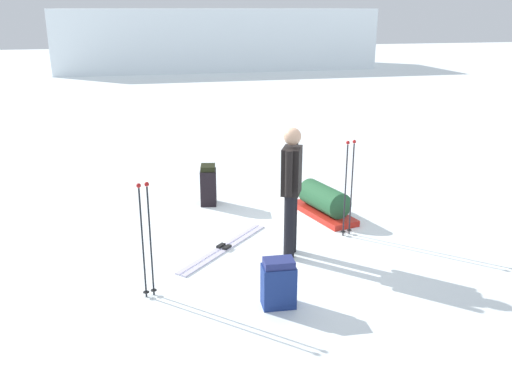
# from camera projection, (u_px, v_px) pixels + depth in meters

# --- Properties ---
(ground_plane) EXTENTS (80.00, 80.00, 0.00)m
(ground_plane) POSITION_uv_depth(u_px,v_px,m) (256.00, 239.00, 7.75)
(ground_plane) COLOR white
(distant_snow_ridge) EXTENTS (16.30, 5.10, 3.05)m
(distant_snow_ridge) POSITION_uv_depth(u_px,v_px,m) (215.00, 39.00, 29.28)
(distant_snow_ridge) COLOR white
(distant_snow_ridge) RESTS_ON ground_plane
(skier_standing) EXTENTS (0.34, 0.52, 1.70)m
(skier_standing) POSITION_uv_depth(u_px,v_px,m) (291.00, 185.00, 6.97)
(skier_standing) COLOR black
(skier_standing) RESTS_ON ground_plane
(ski_pair_near) EXTENTS (1.43, 1.46, 0.05)m
(ski_pair_near) POSITION_uv_depth(u_px,v_px,m) (224.00, 248.00, 7.43)
(ski_pair_near) COLOR silver
(ski_pair_near) RESTS_ON ground_plane
(backpack_large_dark) EXTENTS (0.37, 0.26, 0.56)m
(backpack_large_dark) POSITION_uv_depth(u_px,v_px,m) (279.00, 283.00, 5.93)
(backpack_large_dark) COLOR navy
(backpack_large_dark) RESTS_ON ground_plane
(backpack_bright) EXTENTS (0.31, 0.37, 0.67)m
(backpack_bright) POSITION_uv_depth(u_px,v_px,m) (208.00, 185.00, 9.03)
(backpack_bright) COLOR black
(backpack_bright) RESTS_ON ground_plane
(ski_poles_planted_near) EXTENTS (0.18, 0.10, 1.39)m
(ski_poles_planted_near) POSITION_uv_depth(u_px,v_px,m) (349.00, 184.00, 7.65)
(ski_poles_planted_near) COLOR #242128
(ski_poles_planted_near) RESTS_ON ground_plane
(ski_poles_planted_far) EXTENTS (0.16, 0.10, 1.34)m
(ski_poles_planted_far) POSITION_uv_depth(u_px,v_px,m) (146.00, 235.00, 5.98)
(ski_poles_planted_far) COLOR black
(ski_poles_planted_far) RESTS_ON ground_plane
(gear_sled) EXTENTS (0.75, 1.33, 0.49)m
(gear_sled) POSITION_uv_depth(u_px,v_px,m) (324.00, 202.00, 8.55)
(gear_sled) COLOR red
(gear_sled) RESTS_ON ground_plane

